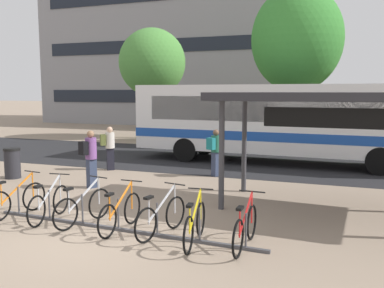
% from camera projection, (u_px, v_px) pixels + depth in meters
% --- Properties ---
extents(ground, '(200.00, 200.00, 0.00)m').
position_uv_depth(ground, '(87.00, 238.00, 8.38)').
color(ground, gray).
extents(bus_lane_asphalt, '(80.00, 7.20, 0.01)m').
position_uv_depth(bus_lane_asphalt, '(225.00, 160.00, 17.94)').
color(bus_lane_asphalt, '#232326').
rests_on(bus_lane_asphalt, ground).
extents(city_bus, '(12.11, 3.04, 3.20)m').
position_uv_depth(city_bus, '(282.00, 120.00, 16.90)').
color(city_bus, white).
rests_on(city_bus, ground).
extents(bike_rack, '(6.47, 0.41, 0.70)m').
position_uv_depth(bike_rack, '(119.00, 226.00, 8.82)').
color(bike_rack, '#47474C').
rests_on(bike_rack, ground).
extents(parked_bicycle_orange_0, '(0.52, 1.72, 0.99)m').
position_uv_depth(parked_bicycle_orange_0, '(17.00, 200.00, 9.84)').
color(parked_bicycle_orange_0, black).
rests_on(parked_bicycle_orange_0, ground).
extents(parked_bicycle_silver_1, '(0.52, 1.71, 0.99)m').
position_uv_depth(parked_bicycle_silver_1, '(49.00, 204.00, 9.50)').
color(parked_bicycle_silver_1, black).
rests_on(parked_bicycle_silver_1, ground).
extents(parked_bicycle_silver_2, '(0.54, 1.70, 0.99)m').
position_uv_depth(parked_bicycle_silver_2, '(83.00, 207.00, 9.21)').
color(parked_bicycle_silver_2, black).
rests_on(parked_bicycle_silver_2, ground).
extents(parked_bicycle_orange_3, '(0.52, 1.72, 0.99)m').
position_uv_depth(parked_bicycle_orange_3, '(120.00, 213.00, 8.78)').
color(parked_bicycle_orange_3, black).
rests_on(parked_bicycle_orange_3, ground).
extents(parked_bicycle_silver_4, '(0.55, 1.70, 0.99)m').
position_uv_depth(parked_bicycle_silver_4, '(161.00, 217.00, 8.50)').
color(parked_bicycle_silver_4, black).
rests_on(parked_bicycle_silver_4, ground).
extents(parked_bicycle_yellow_5, '(0.52, 1.72, 0.99)m').
position_uv_depth(parked_bicycle_yellow_5, '(195.00, 225.00, 8.00)').
color(parked_bicycle_yellow_5, black).
rests_on(parked_bicycle_yellow_5, ground).
extents(parked_bicycle_red_6, '(0.52, 1.72, 0.99)m').
position_uv_depth(parked_bicycle_red_6, '(245.00, 228.00, 7.79)').
color(parked_bicycle_red_6, black).
rests_on(parked_bicycle_red_6, ground).
extents(transit_shelter, '(6.97, 3.17, 2.91)m').
position_uv_depth(transit_shelter, '(357.00, 100.00, 9.83)').
color(transit_shelter, '#38383D').
rests_on(transit_shelter, ground).
extents(commuter_olive_pack_0, '(0.59, 0.58, 1.63)m').
position_uv_depth(commuter_olive_pack_0, '(109.00, 145.00, 15.54)').
color(commuter_olive_pack_0, black).
rests_on(commuter_olive_pack_0, ground).
extents(commuter_black_pack_1, '(0.48, 0.60, 1.76)m').
position_uv_depth(commuter_black_pack_1, '(90.00, 155.00, 12.62)').
color(commuter_black_pack_1, '#2D3851').
rests_on(commuter_black_pack_1, ground).
extents(commuter_teal_pack_2, '(0.50, 0.60, 1.63)m').
position_uv_depth(commuter_teal_pack_2, '(215.00, 149.00, 14.39)').
color(commuter_teal_pack_2, '#2D3851').
rests_on(commuter_teal_pack_2, ground).
extents(trash_bin, '(0.55, 0.55, 1.03)m').
position_uv_depth(trash_bin, '(12.00, 163.00, 14.12)').
color(trash_bin, '#232328').
rests_on(trash_bin, ground).
extents(street_tree_0, '(4.84, 4.84, 8.50)m').
position_uv_depth(street_tree_0, '(297.00, 39.00, 22.24)').
color(street_tree_0, brown).
rests_on(street_tree_0, ground).
extents(street_tree_2, '(4.14, 4.14, 6.84)m').
position_uv_depth(street_tree_2, '(152.00, 63.00, 25.93)').
color(street_tree_2, brown).
rests_on(street_tree_2, ground).
extents(building_left_wing, '(23.96, 11.53, 16.81)m').
position_uv_depth(building_left_wing, '(181.00, 34.00, 40.07)').
color(building_left_wing, gray).
rests_on(building_left_wing, ground).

